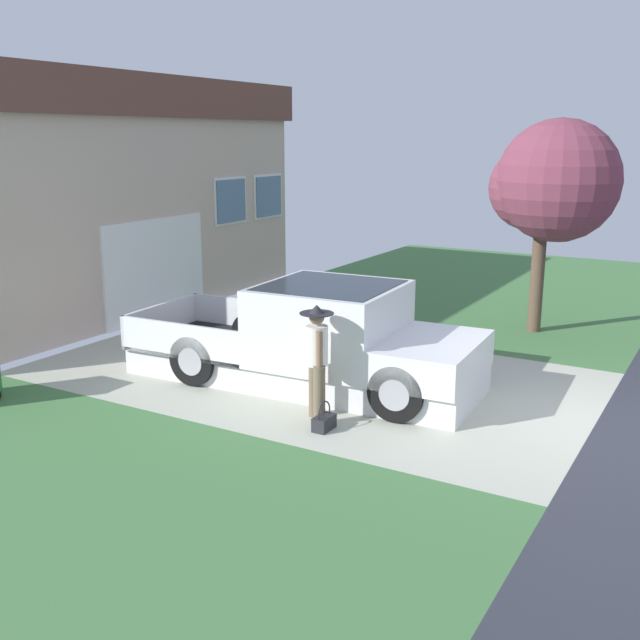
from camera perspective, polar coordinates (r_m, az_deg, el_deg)
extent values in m
cube|color=#B2B5A1|center=(12.23, -0.87, -4.29)|extent=(5.20, 9.00, 0.06)
cube|color=#42733F|center=(19.87, 12.02, 2.54)|extent=(12.00, 9.00, 0.06)
cube|color=silver|center=(11.80, -1.40, -3.76)|extent=(2.17, 5.68, 0.42)
cube|color=silver|center=(11.37, 0.75, -0.25)|extent=(2.13, 2.14, 1.18)
cube|color=#1E2833|center=(11.28, 0.75, 1.49)|extent=(1.88, 1.96, 0.50)
cube|color=silver|center=(10.85, 8.63, -2.90)|extent=(2.09, 1.41, 0.52)
cube|color=black|center=(12.57, -8.08, -1.64)|extent=(2.14, 2.38, 0.06)
cube|color=silver|center=(13.29, -5.72, 0.41)|extent=(0.19, 2.27, 0.56)
cube|color=silver|center=(11.75, -10.84, -1.59)|extent=(0.19, 2.27, 0.56)
cube|color=silver|center=(13.15, -12.07, 0.02)|extent=(2.02, 0.18, 0.56)
cube|color=black|center=(12.02, 6.11, 1.74)|extent=(0.11, 0.19, 0.20)
cylinder|color=black|center=(11.79, 9.04, -2.98)|extent=(0.31, 0.81, 0.80)
cylinder|color=#9E9EA3|center=(11.79, 9.04, -2.98)|extent=(0.30, 0.46, 0.44)
cylinder|color=black|center=(10.21, 5.98, -5.57)|extent=(0.31, 0.81, 0.80)
cylinder|color=#9E9EA3|center=(10.21, 5.98, -5.57)|extent=(0.30, 0.46, 0.44)
cylinder|color=black|center=(13.17, -5.09, -1.06)|extent=(0.31, 0.81, 0.80)
cylinder|color=#9E9EA3|center=(13.17, -5.09, -1.06)|extent=(0.30, 0.46, 0.44)
cylinder|color=black|center=(11.77, -9.60, -3.03)|extent=(0.31, 0.81, 0.80)
cylinder|color=#9E9EA3|center=(11.77, -9.60, -3.03)|extent=(0.30, 0.46, 0.44)
cylinder|color=brown|center=(9.99, -0.06, -5.86)|extent=(0.16, 0.16, 0.83)
cylinder|color=brown|center=(10.31, -0.43, -5.23)|extent=(0.16, 0.16, 0.83)
cylinder|color=silver|center=(9.95, -0.25, -1.98)|extent=(0.30, 0.30, 0.54)
cylinder|color=brown|center=(9.80, -0.05, -2.61)|extent=(0.09, 0.09, 0.61)
cylinder|color=brown|center=(10.13, -0.44, -2.05)|extent=(0.09, 0.09, 0.61)
sphere|color=brown|center=(9.85, -0.25, 0.25)|extent=(0.21, 0.21, 0.21)
cylinder|color=#232328|center=(9.84, -0.25, 0.52)|extent=(0.46, 0.46, 0.01)
cone|color=#232328|center=(9.82, -0.25, 0.85)|extent=(0.22, 0.22, 0.12)
cube|color=#232328|center=(9.95, 0.31, -7.91)|extent=(0.35, 0.20, 0.19)
torus|color=#232328|center=(9.90, 0.32, -7.13)|extent=(0.32, 0.02, 0.32)
cube|color=#C3AB98|center=(18.23, -19.90, 7.77)|extent=(10.15, 6.16, 4.18)
cube|color=brown|center=(18.17, -20.57, 15.67)|extent=(10.55, 6.41, 0.86)
cube|color=white|center=(16.10, -12.50, 3.84)|extent=(2.99, 0.06, 2.12)
cube|color=slate|center=(18.00, -6.86, 9.09)|extent=(1.10, 0.05, 1.00)
cube|color=silver|center=(18.01, -6.90, 9.09)|extent=(1.23, 0.02, 1.12)
cube|color=slate|center=(19.30, -3.98, 9.48)|extent=(1.10, 0.05, 1.00)
cube|color=silver|center=(19.30, -4.01, 9.48)|extent=(1.23, 0.02, 1.12)
cylinder|color=brown|center=(15.25, 16.38, 3.46)|extent=(0.26, 0.26, 2.34)
sphere|color=brown|center=(14.99, 15.99, 9.76)|extent=(1.64, 1.64, 1.64)
sphere|color=brown|center=(14.82, 17.86, 10.16)|extent=(2.31, 2.31, 2.31)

